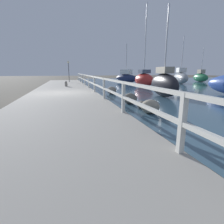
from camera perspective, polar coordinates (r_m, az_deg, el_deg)
name	(u,v)px	position (r m, az deg, el deg)	size (l,w,h in m)	color
ground_plane	(63,97)	(12.31, -15.59, 4.80)	(120.00, 120.00, 0.00)	#4C473D
dock_walkway	(63,95)	(12.29, -15.63, 5.44)	(4.48, 36.00, 0.28)	#9E998E
railing	(94,81)	(12.35, -5.77, 9.97)	(0.10, 32.50, 1.08)	silver
boulder_mid_strip	(130,99)	(9.30, 5.89, 4.40)	(0.75, 0.68, 0.56)	#666056
boulder_upstream	(150,107)	(7.27, 12.39, 1.75)	(0.76, 0.69, 0.57)	gray
boulder_near_dock	(112,90)	(13.52, -0.08, 7.15)	(0.72, 0.65, 0.54)	gray
boulder_far_strip	(142,105)	(8.28, 9.65, 2.40)	(0.44, 0.40, 0.33)	slate
mooring_bollard	(66,84)	(17.50, -14.76, 8.91)	(0.25, 0.25, 0.50)	gray
dock_lamp	(68,66)	(24.67, -14.02, 14.36)	(0.27, 0.27, 2.75)	#2D2D33
sailboat_gray	(181,77)	(26.63, 21.49, 10.51)	(2.91, 5.00, 6.24)	gray
sailboat_navy	(126,77)	(26.71, 4.62, 11.19)	(2.72, 4.36, 5.54)	#192347
sailboat_red	(144,79)	(19.82, 10.39, 10.45)	(1.86, 3.19, 8.45)	red
sailboat_black	(164,84)	(12.49, 16.56, 8.84)	(1.22, 3.63, 5.74)	black
sailboat_green	(201,77)	(32.62, 26.94, 10.16)	(1.32, 3.30, 5.35)	#236B42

